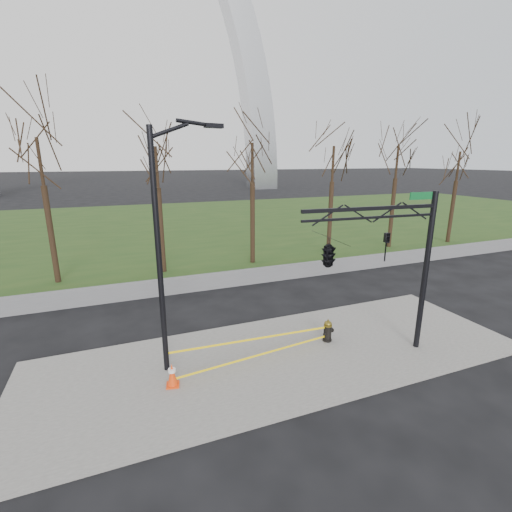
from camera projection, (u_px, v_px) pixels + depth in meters
name	position (u px, v px, depth m)	size (l,w,h in m)	color
ground	(283.00, 357.00, 13.13)	(500.00, 500.00, 0.00)	black
sidewalk	(283.00, 356.00, 13.11)	(18.00, 6.00, 0.10)	slate
grass_strip	(167.00, 224.00, 40.07)	(120.00, 40.00, 0.06)	#214017
guardrail	(222.00, 280.00, 20.20)	(60.00, 0.30, 0.90)	#59595B
gateway_arch	(125.00, 30.00, 72.05)	(66.00, 6.00, 65.00)	silver
tree_row	(208.00, 198.00, 22.82)	(46.70, 4.00, 9.33)	black
fire_hydrant	(328.00, 331.00, 14.03)	(0.56, 0.37, 0.90)	black
traffic_cone	(172.00, 375.00, 11.22)	(0.47, 0.47, 0.78)	#F23E0C
street_light	(165.00, 237.00, 11.13)	(2.38, 0.54, 8.21)	black
traffic_signal_mast	(349.00, 250.00, 11.70)	(5.09, 2.51, 6.00)	black
caution_tape	(256.00, 347.00, 12.85)	(6.19, 1.02, 0.45)	yellow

